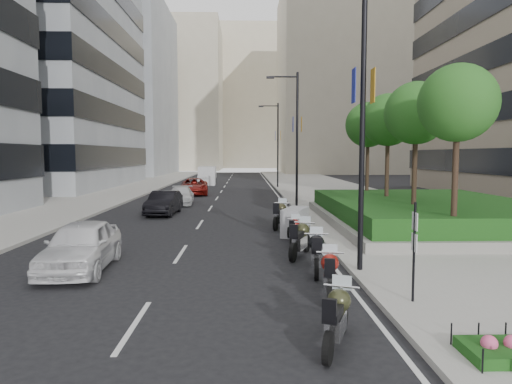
{
  "coord_description": "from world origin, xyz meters",
  "views": [
    {
      "loc": [
        0.86,
        -12.41,
        3.6
      ],
      "look_at": [
        1.31,
        7.03,
        2.0
      ],
      "focal_mm": 32.0,
      "sensor_mm": 36.0,
      "label": 1
    }
  ],
  "objects_px": {
    "lamp_post_1": "(295,132)",
    "motorcycle_3": "(300,239)",
    "parking_sign": "(414,247)",
    "motorcycle_4": "(294,231)",
    "lamp_post_0": "(358,104)",
    "car_c": "(181,196)",
    "lamp_post_2": "(276,141)",
    "car_b": "(164,203)",
    "delivery_van": "(207,176)",
    "car_a": "(81,246)",
    "motorcycle_6": "(280,215)",
    "motorcycle_0": "(337,317)",
    "motorcycle_5": "(295,222)",
    "motorcycle_2": "(316,253)",
    "car_d": "(194,187)",
    "motorcycle_1": "(330,275)"
  },
  "relations": [
    {
      "from": "lamp_post_2",
      "to": "car_a",
      "type": "xyz_separation_m",
      "value": [
        -8.4,
        -34.29,
        -4.29
      ]
    },
    {
      "from": "delivery_van",
      "to": "motorcycle_4",
      "type": "bearing_deg",
      "value": -81.65
    },
    {
      "from": "lamp_post_0",
      "to": "car_b",
      "type": "bearing_deg",
      "value": 120.5
    },
    {
      "from": "parking_sign",
      "to": "motorcycle_6",
      "type": "relative_size",
      "value": 1.07
    },
    {
      "from": "car_a",
      "to": "motorcycle_0",
      "type": "bearing_deg",
      "value": -44.2
    },
    {
      "from": "motorcycle_4",
      "to": "lamp_post_0",
      "type": "bearing_deg",
      "value": -151.17
    },
    {
      "from": "lamp_post_1",
      "to": "motorcycle_3",
      "type": "relative_size",
      "value": 4.1
    },
    {
      "from": "motorcycle_0",
      "to": "parking_sign",
      "type": "bearing_deg",
      "value": -24.54
    },
    {
      "from": "car_c",
      "to": "lamp_post_0",
      "type": "bearing_deg",
      "value": -71.55
    },
    {
      "from": "motorcycle_6",
      "to": "car_a",
      "type": "bearing_deg",
      "value": 157.09
    },
    {
      "from": "lamp_post_2",
      "to": "delivery_van",
      "type": "height_order",
      "value": "lamp_post_2"
    },
    {
      "from": "motorcycle_4",
      "to": "car_b",
      "type": "xyz_separation_m",
      "value": [
        -6.83,
        9.32,
        0.17
      ]
    },
    {
      "from": "parking_sign",
      "to": "motorcycle_3",
      "type": "bearing_deg",
      "value": 110.12
    },
    {
      "from": "motorcycle_6",
      "to": "parking_sign",
      "type": "bearing_deg",
      "value": -152.04
    },
    {
      "from": "lamp_post_0",
      "to": "lamp_post_1",
      "type": "relative_size",
      "value": 1.0
    },
    {
      "from": "lamp_post_1",
      "to": "motorcycle_3",
      "type": "bearing_deg",
      "value": -95.27
    },
    {
      "from": "lamp_post_0",
      "to": "motorcycle_3",
      "type": "height_order",
      "value": "lamp_post_0"
    },
    {
      "from": "parking_sign",
      "to": "motorcycle_5",
      "type": "height_order",
      "value": "parking_sign"
    },
    {
      "from": "parking_sign",
      "to": "motorcycle_4",
      "type": "relative_size",
      "value": 1.26
    },
    {
      "from": "motorcycle_4",
      "to": "car_b",
      "type": "bearing_deg",
      "value": 48.68
    },
    {
      "from": "motorcycle_0",
      "to": "motorcycle_5",
      "type": "height_order",
      "value": "motorcycle_5"
    },
    {
      "from": "motorcycle_1",
      "to": "motorcycle_5",
      "type": "xyz_separation_m",
      "value": [
        0.08,
        8.74,
        0.05
      ]
    },
    {
      "from": "motorcycle_1",
      "to": "car_a",
      "type": "xyz_separation_m",
      "value": [
        -7.24,
        2.89,
        0.2
      ]
    },
    {
      "from": "motorcycle_0",
      "to": "motorcycle_4",
      "type": "bearing_deg",
      "value": 20.23
    },
    {
      "from": "motorcycle_3",
      "to": "motorcycle_4",
      "type": "distance_m",
      "value": 2.11
    },
    {
      "from": "delivery_van",
      "to": "car_d",
      "type": "bearing_deg",
      "value": -91.82
    },
    {
      "from": "car_d",
      "to": "motorcycle_0",
      "type": "bearing_deg",
      "value": -83.44
    },
    {
      "from": "parking_sign",
      "to": "car_a",
      "type": "height_order",
      "value": "parking_sign"
    },
    {
      "from": "parking_sign",
      "to": "car_c",
      "type": "bearing_deg",
      "value": 111.02
    },
    {
      "from": "lamp_post_0",
      "to": "car_b",
      "type": "height_order",
      "value": "lamp_post_0"
    },
    {
      "from": "lamp_post_2",
      "to": "car_b",
      "type": "distance_m",
      "value": 23.06
    },
    {
      "from": "motorcycle_6",
      "to": "lamp_post_0",
      "type": "bearing_deg",
      "value": -152.58
    },
    {
      "from": "lamp_post_2",
      "to": "motorcycle_4",
      "type": "height_order",
      "value": "lamp_post_2"
    },
    {
      "from": "motorcycle_6",
      "to": "car_a",
      "type": "relative_size",
      "value": 0.52
    },
    {
      "from": "motorcycle_3",
      "to": "motorcycle_6",
      "type": "relative_size",
      "value": 0.94
    },
    {
      "from": "car_c",
      "to": "car_d",
      "type": "bearing_deg",
      "value": 85.71
    },
    {
      "from": "motorcycle_3",
      "to": "car_b",
      "type": "height_order",
      "value": "car_b"
    },
    {
      "from": "lamp_post_0",
      "to": "parking_sign",
      "type": "height_order",
      "value": "lamp_post_0"
    },
    {
      "from": "lamp_post_1",
      "to": "motorcycle_2",
      "type": "relative_size",
      "value": 3.98
    },
    {
      "from": "motorcycle_1",
      "to": "delivery_van",
      "type": "xyz_separation_m",
      "value": [
        -6.71,
        43.72,
        0.44
      ]
    },
    {
      "from": "motorcycle_2",
      "to": "car_a",
      "type": "relative_size",
      "value": 0.5
    },
    {
      "from": "lamp_post_2",
      "to": "delivery_van",
      "type": "bearing_deg",
      "value": 140.31
    },
    {
      "from": "lamp_post_1",
      "to": "motorcycle_6",
      "type": "height_order",
      "value": "lamp_post_1"
    },
    {
      "from": "lamp_post_0",
      "to": "motorcycle_6",
      "type": "xyz_separation_m",
      "value": [
        -1.59,
        8.8,
        -4.42
      ]
    },
    {
      "from": "motorcycle_1",
      "to": "motorcycle_5",
      "type": "height_order",
      "value": "motorcycle_5"
    },
    {
      "from": "lamp_post_0",
      "to": "car_a",
      "type": "height_order",
      "value": "lamp_post_0"
    },
    {
      "from": "car_b",
      "to": "motorcycle_4",
      "type": "bearing_deg",
      "value": -50.7
    },
    {
      "from": "lamp_post_2",
      "to": "motorcycle_4",
      "type": "relative_size",
      "value": 4.53
    },
    {
      "from": "motorcycle_4",
      "to": "delivery_van",
      "type": "xyz_separation_m",
      "value": [
        -6.53,
        36.98,
        0.48
      ]
    },
    {
      "from": "lamp_post_0",
      "to": "motorcycle_6",
      "type": "distance_m",
      "value": 9.98
    }
  ]
}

